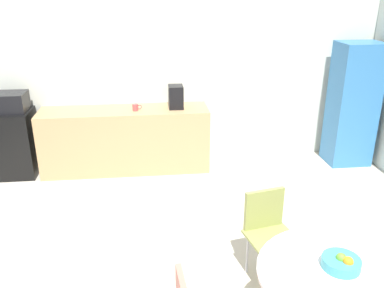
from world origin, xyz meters
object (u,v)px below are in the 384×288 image
Objects in this scene: chair_olive at (268,225)px; fruit_bowl at (341,263)px; locker_cabinet at (353,105)px; microwave at (8,102)px; mug_white at (136,107)px; coffee_maker at (176,97)px; mini_fridge at (15,143)px.

fruit_bowl is at bearing -75.68° from chair_olive.
microwave is at bearing 178.81° from locker_cabinet.
locker_cabinet is at bearing 62.61° from fruit_bowl.
mug_white is (-3.13, 0.03, 0.06)m from locker_cabinet.
chair_olive is at bearing -40.77° from microwave.
locker_cabinet reaches higher than chair_olive.
fruit_bowl is at bearing -75.71° from coffee_maker.
coffee_maker reaches higher than mini_fridge.
mini_fridge is 7.15× the size of mug_white.
mug_white is 0.40× the size of coffee_maker.
microwave is 0.27× the size of locker_cabinet.
fruit_bowl is (3.11, -3.39, 0.33)m from mini_fridge.
mini_fridge is at bearing 177.72° from mug_white.
microwave is at bearing 132.61° from fruit_bowl.
mini_fridge is 4.84m from locker_cabinet.
microwave is 1.50× the size of coffee_maker.
mini_fridge is 4.61m from fruit_bowl.
mug_white is at bearing -2.28° from mini_fridge.
chair_olive is 3.18× the size of fruit_bowl.
locker_cabinet is 2.15× the size of chair_olive.
locker_cabinet reaches higher than mini_fridge.
mug_white reaches higher than chair_olive.
chair_olive is 0.96m from fruit_bowl.
locker_cabinet is at bearing 51.02° from chair_olive.
coffee_maker is (2.25, 0.00, 0.60)m from mini_fridge.
coffee_maker is (-2.56, 0.10, 0.17)m from locker_cabinet.
locker_cabinet reaches higher than mug_white.
mini_fridge is 0.59m from microwave.
microwave is 2.25m from coffee_maker.
microwave is (0.00, 0.00, 0.59)m from mini_fridge.
locker_cabinet is at bearing -1.19° from microwave.
fruit_bowl is at bearing -117.39° from locker_cabinet.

